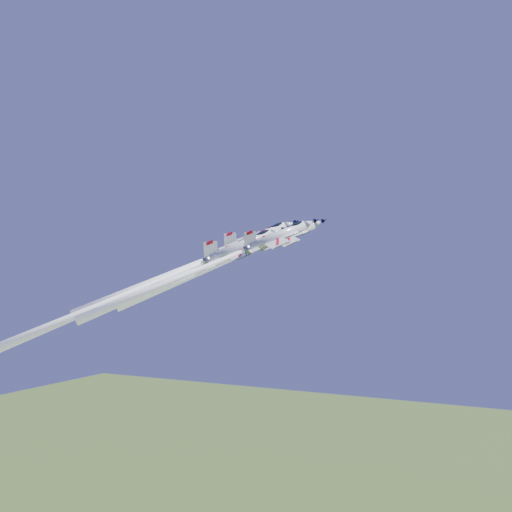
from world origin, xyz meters
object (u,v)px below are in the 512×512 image
at_px(jet_lead, 232,259).
at_px(jet_left, 197,263).
at_px(jet_slot, 145,287).
at_px(jet_right, 210,265).

xyz_separation_m(jet_lead, jet_left, (-7.68, -0.48, -0.63)).
bearing_deg(jet_slot, jet_left, 116.57).
bearing_deg(jet_right, jet_slot, -122.22).
height_order(jet_lead, jet_left, jet_left).
relative_size(jet_left, jet_slot, 0.73).
bearing_deg(jet_lead, jet_left, -132.31).
xyz_separation_m(jet_right, jet_slot, (-12.06, -2.93, -3.95)).
height_order(jet_lead, jet_right, jet_lead).
distance_m(jet_left, jet_slot, 13.23).
xyz_separation_m(jet_lead, jet_slot, (-11.41, -12.27, -5.30)).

